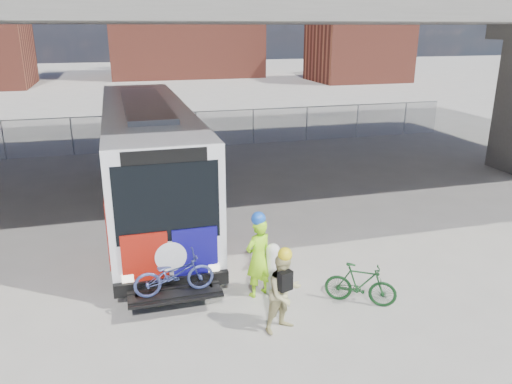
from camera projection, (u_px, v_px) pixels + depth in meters
name	position (u px, v px, depth m)	size (l,w,h in m)	color
ground	(231.00, 241.00, 14.45)	(160.00, 160.00, 0.00)	#9E9991
bus	(148.00, 150.00, 16.18)	(2.67, 12.90, 3.69)	silver
overpass	(200.00, 6.00, 16.04)	(40.00, 16.00, 7.95)	#605E59
chainlink_fence	(176.00, 121.00, 24.96)	(30.00, 0.06, 30.00)	gray
brick_buildings	(146.00, 31.00, 57.10)	(54.00, 22.00, 12.00)	brown
bollard	(273.00, 267.00, 11.45)	(0.32, 0.32, 1.24)	silver
cyclist_hivis	(258.00, 256.00, 11.26)	(0.80, 0.67, 2.05)	#A2FF1A
cyclist_tan	(284.00, 292.00, 9.97)	(0.97, 0.87, 1.83)	#C8BE80
bike_parked	(361.00, 284.00, 11.05)	(0.45, 1.59, 0.96)	#133D19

